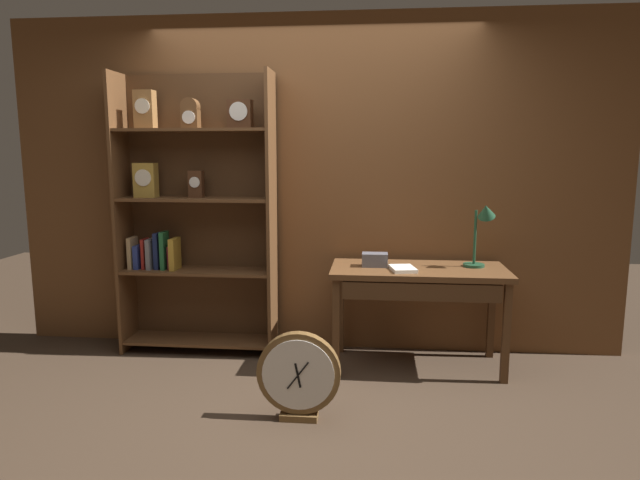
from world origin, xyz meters
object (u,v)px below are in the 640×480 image
object	(u,v)px
desk_lamp	(482,226)
open_repair_manual	(403,269)
round_clock_large	(299,376)
bookshelf	(193,213)
workbench	(419,281)
toolbox_small	(375,260)

from	to	relation	value
desk_lamp	open_repair_manual	xyz separation A→B (m)	(-0.56, -0.15, -0.29)
round_clock_large	open_repair_manual	bearing A→B (deg)	51.64
bookshelf	desk_lamp	world-z (taller)	bookshelf
workbench	open_repair_manual	xyz separation A→B (m)	(-0.12, -0.08, 0.11)
desk_lamp	toolbox_small	bearing A→B (deg)	-177.97
round_clock_large	bookshelf	bearing A→B (deg)	131.60
open_repair_manual	round_clock_large	xyz separation A→B (m)	(-0.63, -0.80, -0.48)
desk_lamp	round_clock_large	world-z (taller)	desk_lamp
desk_lamp	toolbox_small	distance (m)	0.80
open_repair_manual	round_clock_large	world-z (taller)	open_repair_manual
workbench	toolbox_small	distance (m)	0.35
bookshelf	toolbox_small	distance (m)	1.45
open_repair_manual	workbench	bearing A→B (deg)	22.74
bookshelf	workbench	world-z (taller)	bookshelf
toolbox_small	round_clock_large	size ratio (longest dim) A/B	0.35
bookshelf	desk_lamp	bearing A→B (deg)	-3.97
workbench	desk_lamp	size ratio (longest dim) A/B	2.59
open_repair_manual	bookshelf	bearing A→B (deg)	158.12
bookshelf	desk_lamp	size ratio (longest dim) A/B	4.46
open_repair_manual	round_clock_large	size ratio (longest dim) A/B	0.41
bookshelf	open_repair_manual	distance (m)	1.67
bookshelf	round_clock_large	bearing A→B (deg)	-48.40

